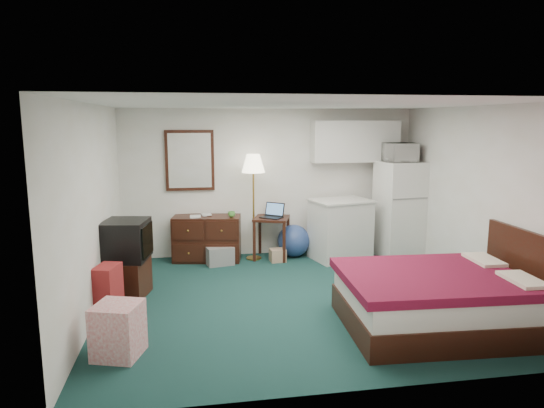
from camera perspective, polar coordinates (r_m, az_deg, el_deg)
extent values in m
cube|color=black|center=(6.49, 3.07, -10.99)|extent=(5.00, 4.50, 0.01)
cube|color=white|center=(6.07, 3.28, 11.66)|extent=(5.00, 4.50, 0.01)
cube|color=white|center=(8.34, -0.25, 2.55)|extent=(5.00, 0.01, 2.50)
cube|color=white|center=(4.05, 10.27, -5.42)|extent=(5.00, 0.01, 2.50)
cube|color=white|center=(6.12, -20.32, -0.72)|extent=(0.01, 4.50, 2.50)
cube|color=white|center=(7.14, 23.15, 0.53)|extent=(0.01, 4.50, 2.50)
sphere|color=navy|center=(8.31, 2.55, -4.34)|extent=(0.57, 0.57, 0.55)
imported|color=white|center=(8.40, 14.79, 6.15)|extent=(0.60, 0.40, 0.38)
imported|color=#8B6E58|center=(7.97, -9.66, -0.72)|extent=(0.17, 0.02, 0.24)
imported|color=#8B6E58|center=(8.09, -8.28, -0.63)|extent=(0.16, 0.03, 0.21)
imported|color=#4E9C3C|center=(7.91, -4.78, -1.13)|extent=(0.15, 0.13, 0.12)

